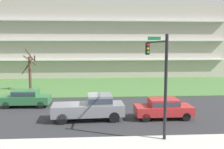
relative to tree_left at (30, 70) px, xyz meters
The scene contains 8 objects.
ground 13.10m from the tree_left, 55.30° to the right, with size 160.00×160.00×0.00m, color #2D2D30.
grass_lawn_strip 8.48m from the tree_left, 25.26° to the left, with size 80.00×16.00×0.08m, color #477238.
apartment_building 18.59m from the tree_left, 66.27° to the left, with size 48.69×11.30×13.17m.
tree_left is the anchor object (origin of this frame).
sedan_green_near_left 8.41m from the tree_left, 78.21° to the right, with size 4.44×1.91×1.57m.
sedan_red_center_left 18.46m from the tree_left, 43.08° to the right, with size 4.43×1.86×1.57m.
pickup_gray_center_right 14.87m from the tree_left, 58.02° to the right, with size 5.50×2.28×1.95m.
traffic_signal_mast 19.63m from the tree_left, 51.29° to the right, with size 0.90×5.60×6.30m.
Camera 1 is at (0.92, -20.33, 5.64)m, focal length 39.32 mm.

